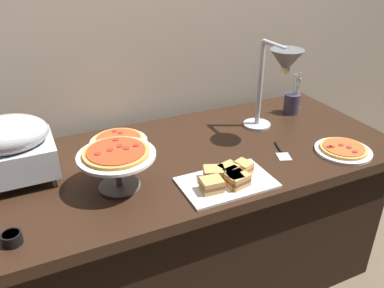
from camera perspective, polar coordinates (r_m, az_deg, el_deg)
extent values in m
plane|color=brown|center=(2.24, 0.05, -18.64)|extent=(8.00, 8.00, 0.00)
cube|color=tan|center=(2.05, -6.08, 15.74)|extent=(4.40, 0.04, 2.40)
cube|color=black|center=(1.78, 0.06, -2.12)|extent=(1.90, 0.84, 0.05)
cube|color=black|center=(2.00, 0.05, -11.61)|extent=(1.75, 0.74, 0.71)
cylinder|color=#B7BABF|center=(1.63, -19.36, -5.16)|extent=(0.01, 0.01, 0.04)
cylinder|color=#B7BABF|center=(1.81, -20.22, -1.90)|extent=(0.01, 0.01, 0.04)
cube|color=#B7BABF|center=(1.68, -24.54, -1.92)|extent=(0.32, 0.26, 0.12)
ellipsoid|color=#B7BABF|center=(1.64, -25.25, 1.25)|extent=(0.30, 0.24, 0.13)
cylinder|color=#B7BABF|center=(2.06, 9.35, 2.81)|extent=(0.14, 0.14, 0.01)
cylinder|color=#B7BABF|center=(1.98, 9.83, 8.52)|extent=(0.02, 0.02, 0.42)
cylinder|color=#B7BABF|center=(1.85, 11.93, 13.84)|extent=(0.02, 0.18, 0.02)
cone|color=#595B60|center=(1.80, 13.44, 11.60)|extent=(0.15, 0.15, 0.10)
sphere|color=#F9EAB2|center=(1.81, 13.30, 10.39)|extent=(0.04, 0.04, 0.04)
cylinder|color=white|center=(1.89, -10.55, 0.29)|extent=(0.27, 0.27, 0.01)
cylinder|color=#DBA856|center=(1.88, -10.59, 0.62)|extent=(0.24, 0.24, 0.01)
cylinder|color=#B74723|center=(1.88, -10.61, 0.83)|extent=(0.21, 0.21, 0.00)
cylinder|color=maroon|center=(1.94, -11.15, 1.82)|extent=(0.02, 0.02, 0.00)
cylinder|color=maroon|center=(1.87, -12.16, 0.67)|extent=(0.02, 0.02, 0.00)
cylinder|color=maroon|center=(1.92, -10.33, 1.62)|extent=(0.02, 0.02, 0.00)
cylinder|color=maroon|center=(1.84, -10.15, 0.32)|extent=(0.02, 0.02, 0.00)
cylinder|color=white|center=(1.91, 21.01, -0.93)|extent=(0.25, 0.25, 0.01)
cylinder|color=gold|center=(1.90, 21.07, -0.61)|extent=(0.21, 0.21, 0.01)
cylinder|color=#C65628|center=(1.90, 21.11, -0.40)|extent=(0.18, 0.18, 0.00)
cylinder|color=maroon|center=(1.87, 22.50, -1.06)|extent=(0.02, 0.02, 0.00)
cylinder|color=maroon|center=(1.88, 19.59, -0.36)|extent=(0.02, 0.02, 0.00)
cylinder|color=maroon|center=(1.87, 19.20, -0.39)|extent=(0.02, 0.02, 0.00)
cylinder|color=maroon|center=(1.90, 21.77, -0.47)|extent=(0.02, 0.02, 0.00)
cylinder|color=maroon|center=(1.90, 20.75, -0.14)|extent=(0.02, 0.02, 0.00)
cylinder|color=#595B60|center=(1.53, -10.63, -4.02)|extent=(0.02, 0.02, 0.13)
cylinder|color=#595B60|center=(1.57, -10.43, -5.99)|extent=(0.16, 0.16, 0.01)
cylinder|color=white|center=(1.50, -10.87, -1.63)|extent=(0.30, 0.30, 0.01)
cylinder|color=#C68E42|center=(1.49, -10.92, -1.23)|extent=(0.25, 0.25, 0.01)
cylinder|color=#AD3D1E|center=(1.49, -10.94, -0.96)|extent=(0.22, 0.22, 0.00)
cylinder|color=maroon|center=(1.48, -13.52, -1.38)|extent=(0.02, 0.02, 0.00)
cylinder|color=maroon|center=(1.51, -10.38, -0.28)|extent=(0.02, 0.02, 0.00)
cylinder|color=maroon|center=(1.56, -10.97, 0.63)|extent=(0.02, 0.02, 0.00)
cylinder|color=maroon|center=(1.49, -11.75, -0.82)|extent=(0.02, 0.02, 0.00)
cylinder|color=maroon|center=(1.51, -8.08, -0.19)|extent=(0.02, 0.02, 0.00)
cylinder|color=maroon|center=(1.49, -9.48, -0.60)|extent=(0.02, 0.02, 0.00)
cube|color=white|center=(1.57, 5.03, -5.57)|extent=(0.37, 0.23, 0.01)
cube|color=tan|center=(1.57, 5.85, -5.03)|extent=(0.08, 0.07, 0.02)
cube|color=brown|center=(1.56, 5.88, -4.53)|extent=(0.08, 0.07, 0.01)
cube|color=tan|center=(1.55, 5.91, -4.03)|extent=(0.08, 0.07, 0.02)
cube|color=tan|center=(1.54, 6.58, -5.65)|extent=(0.09, 0.09, 0.02)
cube|color=brown|center=(1.53, 6.61, -5.15)|extent=(0.09, 0.09, 0.01)
cube|color=tan|center=(1.52, 6.64, -4.65)|extent=(0.09, 0.09, 0.02)
cube|color=tan|center=(1.50, 2.85, -6.44)|extent=(0.09, 0.07, 0.02)
cube|color=brown|center=(1.49, 2.86, -5.93)|extent=(0.09, 0.07, 0.01)
cube|color=tan|center=(1.49, 2.88, -5.42)|extent=(0.09, 0.07, 0.02)
cube|color=tan|center=(1.57, 3.18, -4.82)|extent=(0.10, 0.09, 0.02)
cube|color=brown|center=(1.56, 3.20, -4.32)|extent=(0.10, 0.09, 0.01)
cube|color=tan|center=(1.55, 3.21, -3.82)|extent=(0.10, 0.09, 0.02)
cube|color=tan|center=(1.62, 7.39, -3.88)|extent=(0.08, 0.08, 0.02)
cube|color=brown|center=(1.61, 7.43, -3.39)|extent=(0.08, 0.08, 0.01)
cube|color=tan|center=(1.60, 7.46, -2.90)|extent=(0.08, 0.08, 0.02)
cube|color=tan|center=(1.59, 5.31, -4.34)|extent=(0.09, 0.08, 0.02)
cube|color=brown|center=(1.59, 5.34, -3.85)|extent=(0.09, 0.08, 0.01)
cube|color=tan|center=(1.58, 5.36, -3.36)|extent=(0.09, 0.08, 0.02)
cube|color=tan|center=(1.54, 6.09, -5.68)|extent=(0.06, 0.07, 0.02)
cube|color=brown|center=(1.53, 6.12, -5.18)|extent=(0.06, 0.07, 0.01)
cube|color=tan|center=(1.52, 6.15, -4.68)|extent=(0.06, 0.07, 0.02)
cylinder|color=black|center=(1.40, -24.61, -12.33)|extent=(0.06, 0.06, 0.04)
cylinder|color=gold|center=(1.39, -24.75, -11.79)|extent=(0.05, 0.05, 0.01)
cylinder|color=#383347|center=(2.23, 14.21, 5.69)|extent=(0.08, 0.08, 0.11)
cylinder|color=#B7BABF|center=(2.20, 14.57, 7.39)|extent=(0.02, 0.02, 0.19)
cylinder|color=#B7BABF|center=(2.21, 14.81, 7.54)|extent=(0.03, 0.02, 0.20)
cylinder|color=#B7BABF|center=(2.21, 15.02, 7.40)|extent=(0.04, 0.03, 0.19)
cylinder|color=#B7BABF|center=(2.20, 14.80, 7.13)|extent=(0.02, 0.04, 0.17)
cylinder|color=#B7BABF|center=(2.23, 14.61, 7.33)|extent=(0.03, 0.02, 0.17)
cube|color=#B7BABF|center=(1.79, 13.14, -1.81)|extent=(0.08, 0.08, 0.00)
cylinder|color=black|center=(1.86, 12.40, -0.47)|extent=(0.05, 0.10, 0.01)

